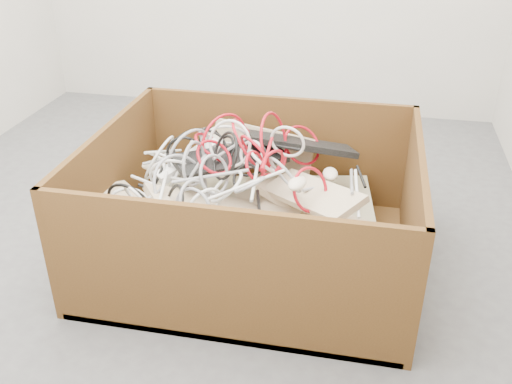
% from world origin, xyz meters
% --- Properties ---
extents(ground, '(3.00, 3.00, 0.00)m').
position_xyz_m(ground, '(0.00, 0.00, 0.00)').
color(ground, '#4E4E50').
rests_on(ground, ground).
extents(cardboard_box, '(1.24, 1.03, 0.54)m').
position_xyz_m(cardboard_box, '(0.28, -0.28, 0.13)').
color(cardboard_box, '#432A10').
rests_on(cardboard_box, ground).
extents(keyboard_pile, '(1.10, 0.86, 0.37)m').
position_xyz_m(keyboard_pile, '(0.30, -0.25, 0.29)').
color(keyboard_pile, '#C5AE8B').
rests_on(keyboard_pile, cardboard_box).
extents(mice_scatter, '(0.85, 0.74, 0.19)m').
position_xyz_m(mice_scatter, '(0.25, -0.33, 0.35)').
color(mice_scatter, beige).
rests_on(mice_scatter, keyboard_pile).
extents(power_strip_left, '(0.22, 0.27, 0.12)m').
position_xyz_m(power_strip_left, '(0.01, -0.21, 0.38)').
color(power_strip_left, white).
rests_on(power_strip_left, keyboard_pile).
extents(power_strip_right, '(0.26, 0.23, 0.10)m').
position_xyz_m(power_strip_right, '(0.11, -0.59, 0.32)').
color(power_strip_right, white).
rests_on(power_strip_right, keyboard_pile).
extents(vga_plug, '(0.06, 0.06, 0.03)m').
position_xyz_m(vga_plug, '(0.59, -0.30, 0.35)').
color(vga_plug, '#0C0BAF').
rests_on(vga_plug, keyboard_pile).
extents(cable_tangle, '(1.07, 0.79, 0.48)m').
position_xyz_m(cable_tangle, '(0.12, -0.26, 0.40)').
color(cable_tangle, silver).
rests_on(cable_tangle, keyboard_pile).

